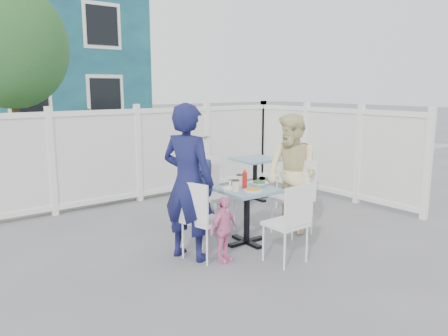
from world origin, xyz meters
TOP-DOWN VIEW (x-y plane):
  - ground at (0.00, 0.00)m, footprint 80.00×80.00m
  - near_sidewalk at (0.00, 3.80)m, footprint 24.00×2.60m
  - street at (0.00, 7.50)m, footprint 24.00×5.00m
  - far_sidewalk at (0.00, 10.60)m, footprint 24.00×1.60m
  - fence_back at (0.10, 2.40)m, footprint 5.86×0.08m
  - fence_right at (3.00, 0.60)m, footprint 0.08×3.66m
  - tree at (-1.60, 3.30)m, footprint 1.80×1.62m
  - potted_shrub_a at (-0.15, 3.10)m, footprint 0.92×0.92m
  - potted_shrub_b at (1.43, 3.00)m, footprint 1.63×1.67m
  - main_table at (0.21, -0.36)m, footprint 0.70×0.70m
  - spare_table at (1.77, 1.25)m, footprint 0.73×0.73m
  - chair_left at (-0.56, -0.45)m, footprint 0.50×0.51m
  - chair_right at (1.03, -0.44)m, footprint 0.44×0.46m
  - chair_back at (0.21, 0.40)m, footprint 0.46×0.44m
  - chair_near at (0.18, -1.16)m, footprint 0.42×0.40m
  - chair_spare at (1.85, 0.34)m, footprint 0.46×0.45m
  - man at (-0.62, -0.31)m, footprint 0.65×0.77m
  - woman at (1.00, -0.37)m, footprint 0.62×0.79m
  - boy at (0.18, 0.54)m, footprint 0.57×0.49m
  - toddler at (-0.37, -0.64)m, footprint 0.47×0.28m
  - plate_main at (0.18, -0.51)m, footprint 0.22×0.22m
  - plate_side at (0.03, -0.25)m, footprint 0.20×0.20m
  - salad_bowl at (0.41, -0.36)m, footprint 0.22×0.22m
  - coffee_cup_a at (0.01, -0.40)m, footprint 0.09×0.09m
  - coffee_cup_b at (0.28, -0.13)m, footprint 0.08×0.08m
  - ketchup_bottle at (0.20, -0.33)m, footprint 0.06×0.06m
  - salt_shaker at (0.13, -0.12)m, footprint 0.03×0.03m
  - pepper_shaker at (0.16, -0.10)m, footprint 0.03×0.03m

SIDE VIEW (x-z plane):
  - ground at x=0.00m, z-range 0.00..0.00m
  - street at x=0.00m, z-range 0.00..0.01m
  - near_sidewalk at x=0.00m, z-range 0.00..0.01m
  - far_sidewalk at x=0.00m, z-range 0.00..0.01m
  - toddler at x=-0.37m, z-range 0.00..0.76m
  - boy at x=0.18m, z-range 0.00..0.99m
  - chair_near at x=0.18m, z-range 0.07..0.99m
  - chair_left at x=-0.56m, z-range 0.08..1.00m
  - chair_spare at x=1.85m, z-range 0.08..1.03m
  - main_table at x=0.21m, z-range 0.20..0.91m
  - spare_table at x=1.77m, z-range 0.20..0.94m
  - chair_back at x=0.21m, z-range 0.08..1.08m
  - chair_right at x=1.03m, z-range 0.08..1.08m
  - potted_shrub_b at x=1.43m, z-range 0.00..1.41m
  - plate_main at x=0.18m, z-range 0.72..0.73m
  - plate_side at x=0.03m, z-range 0.72..0.73m
  - salad_bowl at x=0.41m, z-range 0.72..0.77m
  - salt_shaker at x=0.13m, z-range 0.72..0.79m
  - pepper_shaker at x=0.16m, z-range 0.72..0.79m
  - coffee_cup_b at x=0.28m, z-range 0.72..0.84m
  - coffee_cup_a at x=0.01m, z-range 0.72..0.85m
  - fence_right at x=3.00m, z-range -0.02..1.58m
  - fence_back at x=0.10m, z-range -0.02..1.58m
  - potted_shrub_a at x=-0.15m, z-range 0.00..1.61m
  - woman at x=1.00m, z-range 0.00..1.62m
  - ketchup_bottle at x=0.20m, z-range 0.72..0.91m
  - man at x=-0.62m, z-range 0.00..1.80m
  - tree at x=-1.60m, z-range 0.80..4.39m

